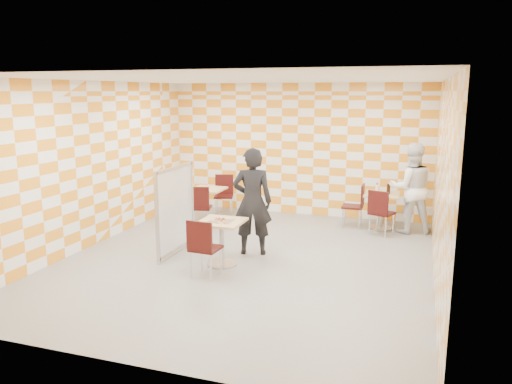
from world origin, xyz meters
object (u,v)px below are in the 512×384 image
chair_main_front (203,244)px  man_dark (252,202)px  main_table (222,235)px  man_white (411,188)px  chair_empty_near (200,204)px  sport_bottle (377,188)px  chair_second_front (380,209)px  partition (176,209)px  second_table (381,205)px  empty_table (207,199)px  chair_second_side (357,202)px  soda_bottle (388,189)px  chair_empty_far (224,191)px

chair_main_front → man_dark: size_ratio=0.49×
main_table → chair_main_front: 0.66m
chair_main_front → man_white: bearing=51.7°
chair_empty_near → sport_bottle: size_ratio=4.62×
main_table → chair_empty_near: bearing=123.9°
chair_second_front → partition: partition is taller
partition → sport_bottle: partition is taller
sport_bottle → partition: bearing=-138.1°
man_white → main_table: bearing=31.7°
man_white → second_table: bearing=-23.8°
empty_table → chair_second_front: 3.66m
chair_second_side → chair_main_front: bearing=-116.8°
sport_bottle → soda_bottle: soda_bottle is taller
chair_second_side → sport_bottle: (0.37, 0.19, 0.29)m
chair_main_front → chair_empty_near: 2.76m
main_table → partition: 1.10m
soda_bottle → chair_empty_far: bearing=178.5°
main_table → chair_second_side: size_ratio=0.81×
chair_empty_near → soda_bottle: 3.88m
chair_second_front → chair_empty_far: (-3.57, 0.69, 0.00)m
soda_bottle → empty_table: bearing=-170.0°
chair_empty_near → sport_bottle: bearing=21.9°
partition → soda_bottle: partition is taller
partition → chair_empty_near: bearing=98.7°
second_table → soda_bottle: 0.36m
chair_second_front → sport_bottle: size_ratio=4.62×
partition → sport_bottle: (3.19, 2.85, 0.05)m
empty_table → chair_empty_near: size_ratio=0.81×
sport_bottle → chair_second_side: bearing=-152.7°
chair_main_front → chair_second_front: bearing=53.6°
second_table → chair_empty_near: chair_empty_near is taller
second_table → chair_main_front: bearing=-121.8°
second_table → man_dark: bearing=-130.1°
empty_table → chair_second_side: 3.20m
chair_empty_far → sport_bottle: 3.46m
main_table → sport_bottle: 3.88m
chair_empty_near → man_white: 4.28m
sport_bottle → chair_empty_far: bearing=179.7°
man_dark → soda_bottle: man_dark is taller
chair_main_front → partition: size_ratio=0.60×
main_table → chair_empty_far: 3.45m
chair_empty_near → sport_bottle: (3.41, 1.37, 0.29)m
chair_main_front → man_dark: 1.47m
chair_empty_far → man_dark: size_ratio=0.49×
chair_empty_far → man_white: man_white is taller
chair_second_front → sport_bottle: sport_bottle is taller
chair_second_front → chair_empty_far: size_ratio=1.00×
chair_empty_near → partition: 1.52m
sport_bottle → man_dark: bearing=-127.5°
man_dark → man_white: size_ratio=1.03×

